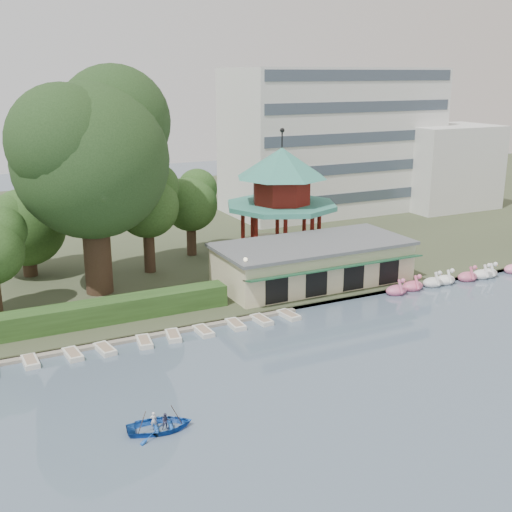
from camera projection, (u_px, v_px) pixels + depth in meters
ground_plane at (359, 414)px, 38.55m from camera, size 220.00×220.00×0.00m
shore at (126, 229)px, 83.29m from camera, size 220.00×70.00×0.40m
embankment at (238, 317)px, 53.41m from camera, size 220.00×0.60×0.30m
dock at (94, 344)px, 48.22m from camera, size 34.00×1.60×0.24m
boathouse at (313, 262)px, 61.09m from camera, size 18.60×9.39×3.90m
pavilion at (282, 191)px, 69.17m from camera, size 12.40×12.40×13.50m
office_building at (352, 145)px, 92.00m from camera, size 38.00×18.00×20.00m
hedge at (44, 321)px, 49.46m from camera, size 30.00×2.00×1.80m
lamp_post at (246, 273)px, 54.64m from camera, size 0.36×0.36×4.28m
big_tree at (92, 149)px, 55.41m from camera, size 14.93×13.91×20.18m
small_trees at (42, 225)px, 59.17m from camera, size 39.47×16.71×10.79m
swan_boats at (473, 276)px, 63.47m from camera, size 22.24×2.13×1.92m
moored_rowboats at (106, 349)px, 47.21m from camera, size 32.21×2.67×0.36m
rowboat_with_passengers at (160, 422)px, 36.63m from camera, size 5.79×4.54×2.01m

